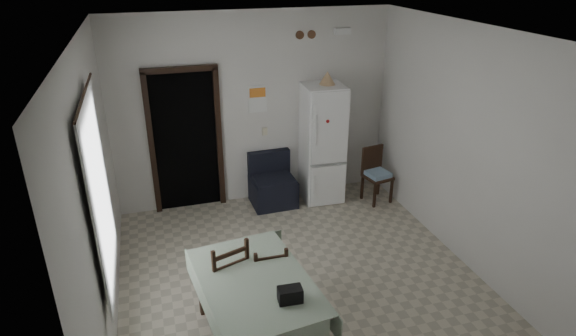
% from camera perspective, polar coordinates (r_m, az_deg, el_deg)
% --- Properties ---
extents(ground, '(4.50, 4.50, 0.00)m').
position_cam_1_polar(ground, '(5.98, 1.42, -12.92)').
color(ground, '#B2A891').
rests_on(ground, ground).
extents(ceiling, '(4.20, 4.50, 0.02)m').
position_cam_1_polar(ceiling, '(4.82, 1.78, 15.76)').
color(ceiling, white).
rests_on(ceiling, ground).
extents(wall_back, '(4.20, 0.02, 2.90)m').
position_cam_1_polar(wall_back, '(7.27, -4.00, 6.86)').
color(wall_back, silver).
rests_on(wall_back, ground).
extents(wall_front, '(4.20, 0.02, 2.90)m').
position_cam_1_polar(wall_front, '(3.48, 13.62, -14.91)').
color(wall_front, silver).
rests_on(wall_front, ground).
extents(wall_left, '(0.02, 4.50, 2.90)m').
position_cam_1_polar(wall_left, '(5.05, -21.74, -2.96)').
color(wall_left, silver).
rests_on(wall_left, ground).
extents(wall_right, '(0.02, 4.50, 2.90)m').
position_cam_1_polar(wall_right, '(6.18, 20.43, 2.17)').
color(wall_right, silver).
rests_on(wall_right, ground).
extents(doorway, '(1.06, 0.52, 2.22)m').
position_cam_1_polar(doorway, '(7.44, -12.19, 3.61)').
color(doorway, black).
rests_on(doorway, ground).
extents(window_recess, '(0.10, 1.20, 1.60)m').
position_cam_1_polar(window_recess, '(4.83, -22.64, -3.01)').
color(window_recess, silver).
rests_on(window_recess, ground).
extents(curtain, '(0.02, 1.45, 1.85)m').
position_cam_1_polar(curtain, '(4.82, -21.35, -2.86)').
color(curtain, silver).
rests_on(curtain, ground).
extents(curtain_rod, '(0.02, 1.60, 0.02)m').
position_cam_1_polar(curtain_rod, '(4.49, -23.05, 8.02)').
color(curtain_rod, black).
rests_on(curtain_rod, ground).
extents(calendar, '(0.28, 0.02, 0.40)m').
position_cam_1_polar(calendar, '(7.22, -3.63, 8.16)').
color(calendar, white).
rests_on(calendar, ground).
extents(calendar_image, '(0.24, 0.01, 0.14)m').
position_cam_1_polar(calendar_image, '(7.19, -3.64, 8.91)').
color(calendar_image, orange).
rests_on(calendar_image, ground).
extents(light_switch, '(0.08, 0.02, 0.12)m').
position_cam_1_polar(light_switch, '(7.40, -2.77, 4.35)').
color(light_switch, beige).
rests_on(light_switch, ground).
extents(vent_left, '(0.12, 0.03, 0.12)m').
position_cam_1_polar(vent_left, '(7.20, 1.41, 15.48)').
color(vent_left, brown).
rests_on(vent_left, ground).
extents(vent_right, '(0.12, 0.03, 0.12)m').
position_cam_1_polar(vent_right, '(7.25, 2.82, 15.53)').
color(vent_right, brown).
rests_on(vent_right, ground).
extents(emergency_light, '(0.25, 0.07, 0.09)m').
position_cam_1_polar(emergency_light, '(7.39, 6.46, 15.81)').
color(emergency_light, white).
rests_on(emergency_light, ground).
extents(fridge, '(0.62, 0.62, 1.84)m').
position_cam_1_polar(fridge, '(7.42, 4.06, 2.89)').
color(fridge, white).
rests_on(fridge, ground).
extents(tan_cone, '(0.25, 0.25, 0.19)m').
position_cam_1_polar(tan_cone, '(7.15, 4.68, 10.61)').
color(tan_cone, tan).
rests_on(tan_cone, fridge).
extents(navy_seat, '(0.68, 0.66, 0.80)m').
position_cam_1_polar(navy_seat, '(7.40, -1.80, -1.50)').
color(navy_seat, black).
rests_on(navy_seat, ground).
extents(corner_chair, '(0.44, 0.44, 0.87)m').
position_cam_1_polar(corner_chair, '(7.61, 10.59, -0.89)').
color(corner_chair, black).
rests_on(corner_chair, ground).
extents(dining_table, '(1.15, 1.60, 0.78)m').
position_cam_1_polar(dining_table, '(4.92, -3.79, -16.69)').
color(dining_table, '#9AAE94').
rests_on(dining_table, ground).
extents(black_bag, '(0.22, 0.14, 0.14)m').
position_cam_1_polar(black_bag, '(4.38, 0.25, -14.78)').
color(black_bag, black).
rests_on(black_bag, dining_table).
extents(dining_chair_far_left, '(0.55, 0.55, 1.01)m').
position_cam_1_polar(dining_chair_far_left, '(5.19, -7.65, -12.78)').
color(dining_chair_far_left, black).
rests_on(dining_chair_far_left, ground).
extents(dining_chair_far_right, '(0.38, 0.38, 0.87)m').
position_cam_1_polar(dining_chair_far_right, '(5.28, -2.39, -12.79)').
color(dining_chair_far_right, black).
rests_on(dining_chair_far_right, ground).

